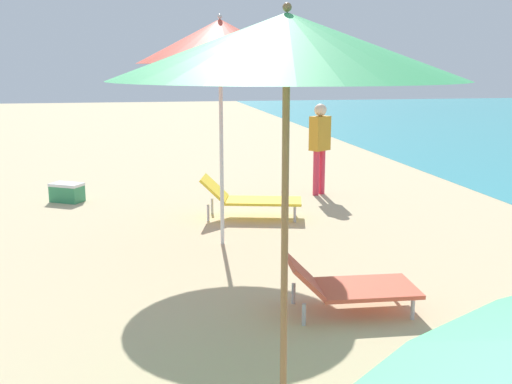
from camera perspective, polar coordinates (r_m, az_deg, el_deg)
umbrella_second at (r=3.91m, az=2.99°, el=13.81°), size 2.32×2.32×2.73m
lounger_second_shoreside at (r=5.79m, az=8.85°, el=-8.85°), size 1.29×0.69×0.56m
umbrella_farthest at (r=7.59m, az=-3.49°, el=14.31°), size 2.09×2.09×2.96m
lounger_farthest_shoreside at (r=9.17m, az=-0.69°, el=-0.55°), size 1.64×0.93×0.65m
person_walking_near at (r=10.79m, az=6.19°, el=5.03°), size 0.42×0.38×1.67m
cooler_box at (r=10.81m, az=-17.81°, el=-0.03°), size 0.63×0.55×0.33m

